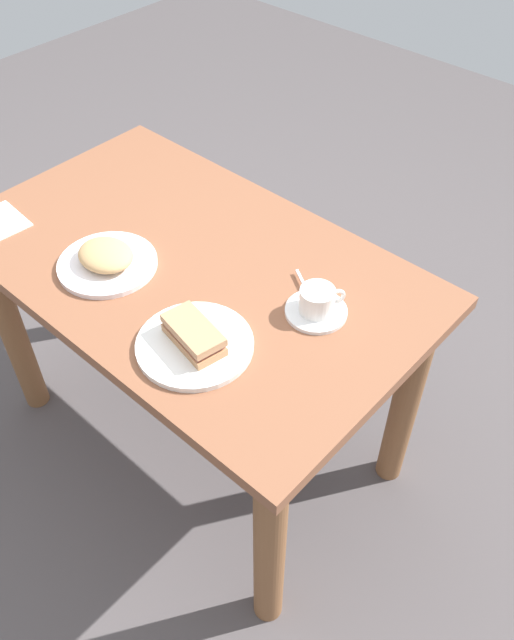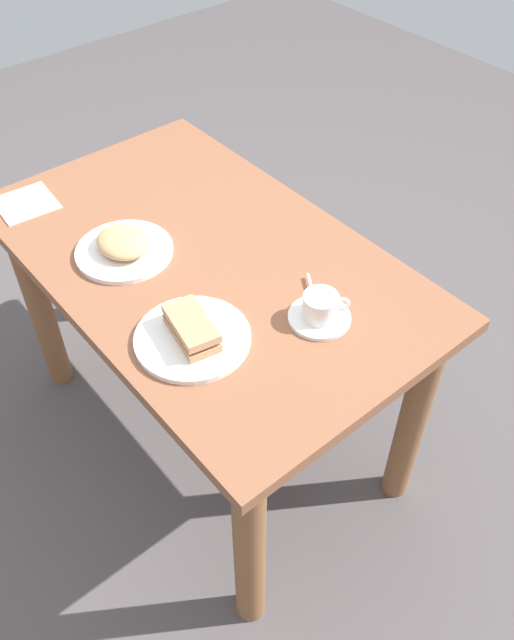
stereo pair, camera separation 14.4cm
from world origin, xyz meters
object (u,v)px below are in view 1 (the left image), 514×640
(sandwich_front, at_px, (194,335))
(spoon, at_px, (306,287))
(coffee_cup, at_px, (318,299))
(sandwich_plate, at_px, (195,345))
(coffee_saucer, at_px, (316,311))
(dining_table, at_px, (193,303))
(side_plate, at_px, (108,264))

(sandwich_front, xyz_separation_m, spoon, (0.07, 0.30, -0.03))
(spoon, bearing_deg, coffee_cup, -30.98)
(sandwich_plate, xyz_separation_m, spoon, (0.07, 0.30, 0.01))
(coffee_saucer, bearing_deg, sandwich_plate, -116.61)
(coffee_saucer, bearing_deg, dining_table, -169.28)
(sandwich_plate, bearing_deg, sandwich_front, 175.90)
(side_plate, bearing_deg, sandwich_front, -7.20)
(coffee_saucer, bearing_deg, side_plate, -156.05)
(spoon, bearing_deg, side_plate, -148.69)
(side_plate, bearing_deg, sandwich_plate, -7.20)
(sandwich_front, relative_size, side_plate, 0.65)
(coffee_saucer, bearing_deg, sandwich_front, -116.64)
(sandwich_plate, relative_size, coffee_cup, 2.59)
(coffee_saucer, height_order, spoon, spoon)
(coffee_saucer, relative_size, coffee_cup, 1.44)
(coffee_cup, height_order, side_plate, coffee_cup)
(sandwich_front, distance_m, side_plate, 0.36)
(coffee_saucer, bearing_deg, coffee_cup, 56.66)
(sandwich_front, bearing_deg, dining_table, 138.97)
(dining_table, height_order, coffee_cup, coffee_cup)
(spoon, distance_m, side_plate, 0.49)
(spoon, bearing_deg, coffee_saucer, -32.28)
(dining_table, height_order, spoon, spoon)
(coffee_cup, bearing_deg, side_plate, -155.94)
(dining_table, relative_size, sandwich_front, 7.56)
(side_plate, bearing_deg, dining_table, 48.37)
(sandwich_front, xyz_separation_m, side_plate, (-0.35, 0.04, -0.03))
(sandwich_plate, height_order, side_plate, same)
(coffee_cup, relative_size, spoon, 1.11)
(coffee_cup, distance_m, spoon, 0.08)
(coffee_saucer, height_order, coffee_cup, coffee_cup)
(sandwich_plate, bearing_deg, spoon, 77.58)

